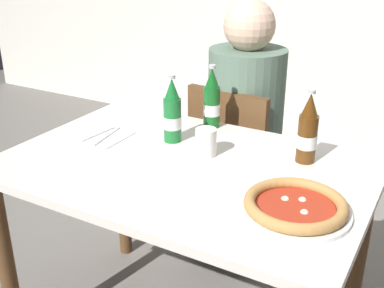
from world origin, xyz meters
name	(u,v)px	position (x,y,z in m)	size (l,w,h in m)	color
dining_table_main	(185,193)	(0.00, 0.00, 0.64)	(1.20, 0.80, 0.75)	silver
chair_behind_table	(237,163)	(-0.07, 0.61, 0.48)	(0.44, 0.44, 0.85)	brown
diner_seated	(244,139)	(-0.07, 0.66, 0.58)	(0.34, 0.34, 1.21)	#2D3342
pizza_margherita_near	(295,206)	(0.42, -0.13, 0.77)	(0.30, 0.30, 0.04)	white
beer_bottle_left	(212,101)	(-0.08, 0.34, 0.85)	(0.07, 0.07, 0.25)	#14591E
beer_bottle_center	(172,114)	(-0.13, 0.15, 0.85)	(0.07, 0.07, 0.25)	#196B2D
beer_bottle_right	(308,132)	(0.34, 0.21, 0.85)	(0.07, 0.07, 0.25)	#512D0F
napkin_with_cutlery	(102,136)	(-0.39, 0.05, 0.75)	(0.18, 0.19, 0.01)	white
paper_cup	(206,142)	(0.03, 0.09, 0.80)	(0.07, 0.07, 0.10)	white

